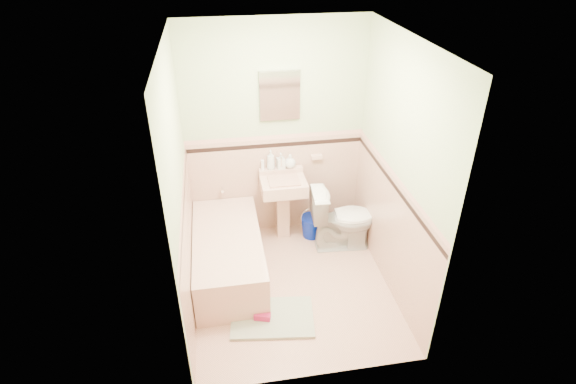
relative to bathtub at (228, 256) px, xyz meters
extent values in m
plane|color=#D8A68D|center=(0.63, -0.33, -0.23)|extent=(2.20, 2.20, 0.00)
plane|color=white|center=(0.63, -0.33, 2.27)|extent=(2.20, 2.20, 0.00)
plane|color=beige|center=(0.63, 0.77, 1.02)|extent=(2.50, 0.00, 2.50)
plane|color=beige|center=(0.63, -1.43, 1.02)|extent=(2.50, 0.00, 2.50)
plane|color=beige|center=(-0.37, -0.33, 1.02)|extent=(0.00, 2.50, 2.50)
plane|color=beige|center=(1.63, -0.33, 1.02)|extent=(0.00, 2.50, 2.50)
plane|color=#DBAA93|center=(0.63, 0.76, 0.38)|extent=(2.00, 0.00, 2.00)
plane|color=#DBAA93|center=(0.63, -1.42, 0.38)|extent=(2.00, 0.00, 2.00)
plane|color=#DBAA93|center=(-0.36, -0.33, 0.38)|extent=(0.00, 2.20, 2.20)
plane|color=#DBAA93|center=(1.62, -0.33, 0.38)|extent=(0.00, 2.20, 2.20)
plane|color=black|center=(0.63, 0.75, 0.90)|extent=(2.00, 0.00, 2.00)
plane|color=black|center=(0.63, -1.41, 0.90)|extent=(2.00, 0.00, 2.00)
plane|color=black|center=(-0.35, -0.33, 0.89)|extent=(0.00, 2.20, 2.20)
plane|color=black|center=(1.61, -0.33, 0.89)|extent=(0.00, 2.20, 2.20)
plane|color=#D89F8C|center=(0.63, 0.75, 0.99)|extent=(2.00, 0.00, 2.00)
plane|color=#D89F8C|center=(0.63, -1.41, 0.99)|extent=(2.00, 0.00, 2.00)
plane|color=#D89F8C|center=(-0.35, -0.33, 1.00)|extent=(0.00, 2.20, 2.20)
plane|color=#D89F8C|center=(1.61, -0.33, 1.00)|extent=(0.00, 2.20, 2.20)
cube|color=#D3A691|center=(0.00, 0.00, 0.00)|extent=(0.70, 1.50, 0.45)
cylinder|color=silver|center=(0.00, 0.72, 0.41)|extent=(0.04, 0.12, 0.04)
cylinder|color=silver|center=(0.68, 0.67, 0.72)|extent=(0.02, 0.02, 0.10)
cube|color=white|center=(0.68, 0.74, 1.47)|extent=(0.43, 0.04, 0.54)
cube|color=#D3A691|center=(1.10, 0.73, 0.72)|extent=(0.13, 0.07, 0.04)
imported|color=#B2B2B2|center=(0.57, 0.71, 0.74)|extent=(0.10, 0.10, 0.24)
imported|color=#B2B2B2|center=(0.68, 0.71, 0.72)|extent=(0.10, 0.10, 0.19)
imported|color=#B2B2B2|center=(0.79, 0.71, 0.70)|extent=(0.16, 0.16, 0.16)
cylinder|color=white|center=(0.47, 0.71, 0.68)|extent=(0.04, 0.04, 0.12)
imported|color=white|center=(1.33, 0.27, 0.15)|extent=(0.76, 0.47, 0.75)
cube|color=#93A388|center=(0.37, -0.75, -0.21)|extent=(0.84, 0.62, 0.03)
cube|color=#BF1E59|center=(0.27, -0.76, -0.16)|extent=(0.17, 0.11, 0.06)
camera|label=1|loc=(-0.01, -3.86, 3.07)|focal=28.48mm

